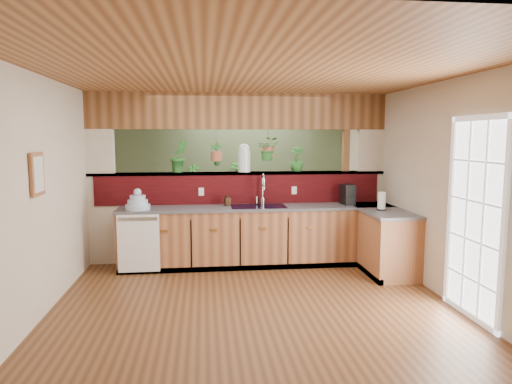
{
  "coord_description": "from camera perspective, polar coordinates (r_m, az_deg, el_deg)",
  "views": [
    {
      "loc": [
        -0.56,
        -5.74,
        1.93
      ],
      "look_at": [
        0.18,
        0.7,
        1.15
      ],
      "focal_mm": 32.0,
      "sensor_mm": 36.0,
      "label": 1
    }
  ],
  "objects": [
    {
      "name": "ledge_plant_left",
      "position": [
        7.1,
        -9.59,
        4.43
      ],
      "size": [
        0.34,
        0.31,
        0.5
      ],
      "primitive_type": "imported",
      "rotation": [
        0.0,
        0.0,
        0.42
      ],
      "color": "#256625",
      "rests_on": "pass_through_ledge"
    },
    {
      "name": "pass_through_partition",
      "position": [
        7.15,
        -1.81,
        0.93
      ],
      "size": [
        4.6,
        0.21,
        2.6
      ],
      "color": "beige",
      "rests_on": "ground"
    },
    {
      "name": "wall_right",
      "position": [
        6.44,
        19.82,
        0.84
      ],
      "size": [
        0.02,
        7.0,
        2.6
      ],
      "primitive_type": "cube",
      "color": "beige",
      "rests_on": "ground"
    },
    {
      "name": "shelf_plant_a",
      "position": [
        9.02,
        -7.82,
        2.03
      ],
      "size": [
        0.27,
        0.21,
        0.46
      ],
      "primitive_type": "imported",
      "rotation": [
        0.0,
        0.0,
        -0.19
      ],
      "color": "#256625",
      "rests_on": "shelving_console"
    },
    {
      "name": "wall_back",
      "position": [
        9.28,
        -3.09,
        2.97
      ],
      "size": [
        4.6,
        0.02,
        2.6
      ],
      "primitive_type": "cube",
      "color": "beige",
      "rests_on": "ground"
    },
    {
      "name": "floor_plant",
      "position": [
        8.14,
        6.48,
        -4.03
      ],
      "size": [
        0.81,
        0.73,
        0.8
      ],
      "primitive_type": "imported",
      "rotation": [
        0.0,
        0.0,
        0.17
      ],
      "color": "#256625",
      "rests_on": "ground"
    },
    {
      "name": "french_door",
      "position": [
        5.33,
        25.61,
        -3.32
      ],
      "size": [
        0.06,
        1.02,
        2.16
      ],
      "primitive_type": "cube",
      "color": "white",
      "rests_on": "ground"
    },
    {
      "name": "sage_backwall",
      "position": [
        9.26,
        -3.09,
        2.96
      ],
      "size": [
        4.55,
        0.02,
        2.55
      ],
      "primitive_type": "cube",
      "color": "#506243",
      "rests_on": "ground"
    },
    {
      "name": "coffee_maker",
      "position": [
        7.15,
        11.42,
        -0.41
      ],
      "size": [
        0.16,
        0.28,
        0.31
      ],
      "rotation": [
        0.0,
        0.0,
        0.06
      ],
      "color": "black",
      "rests_on": "countertop"
    },
    {
      "name": "glass_jar",
      "position": [
        7.12,
        -1.49,
        4.29
      ],
      "size": [
        0.2,
        0.2,
        0.44
      ],
      "color": "silver",
      "rests_on": "pass_through_ledge"
    },
    {
      "name": "dish_stack",
      "position": [
        6.73,
        -14.56,
        -1.35
      ],
      "size": [
        0.35,
        0.35,
        0.31
      ],
      "color": "#A6BDD7",
      "rests_on": "countertop"
    },
    {
      "name": "wall_front",
      "position": [
        2.39,
        7.21,
        -8.53
      ],
      "size": [
        4.6,
        0.02,
        2.6
      ],
      "primitive_type": "cube",
      "color": "beige",
      "rests_on": "ground"
    },
    {
      "name": "faucet",
      "position": [
        6.97,
        0.84,
        0.53
      ],
      "size": [
        0.21,
        0.21,
        0.49
      ],
      "color": "#B7B7B2",
      "rests_on": "countertop"
    },
    {
      "name": "ledge_plant_right",
      "position": [
        7.24,
        5.12,
        4.13
      ],
      "size": [
        0.27,
        0.27,
        0.39
      ],
      "primitive_type": "imported",
      "rotation": [
        0.0,
        0.0,
        -0.27
      ],
      "color": "#256625",
      "rests_on": "pass_through_ledge"
    },
    {
      "name": "countertop",
      "position": [
        6.91,
        5.26,
        -5.54
      ],
      "size": [
        4.14,
        1.52,
        0.9
      ],
      "color": "brown",
      "rests_on": "ground"
    },
    {
      "name": "shelf_plant_b",
      "position": [
        9.04,
        -2.51,
        2.2
      ],
      "size": [
        0.31,
        0.31,
        0.49
      ],
      "primitive_type": "imported",
      "rotation": [
        0.0,
        0.0,
        0.12
      ],
      "color": "#256625",
      "rests_on": "shelving_console"
    },
    {
      "name": "ground",
      "position": [
        6.08,
        -0.98,
        -11.65
      ],
      "size": [
        4.6,
        7.0,
        0.01
      ],
      "primitive_type": "cube",
      "color": "brown",
      "rests_on": "ground"
    },
    {
      "name": "header_beam",
      "position": [
        7.12,
        -2.09,
        10.04
      ],
      "size": [
        4.6,
        0.15,
        0.55
      ],
      "primitive_type": "cube",
      "color": "brown",
      "rests_on": "ground"
    },
    {
      "name": "navy_sink",
      "position": [
        6.85,
        0.3,
        -2.45
      ],
      "size": [
        0.82,
        0.5,
        0.18
      ],
      "color": "black",
      "rests_on": "countertop"
    },
    {
      "name": "soap_dispenser",
      "position": [
        6.9,
        -3.58,
        -0.95
      ],
      "size": [
        0.1,
        0.1,
        0.19
      ],
      "primitive_type": "imported",
      "rotation": [
        0.0,
        0.0,
        0.22
      ],
      "color": "#321F12",
      "rests_on": "countertop"
    },
    {
      "name": "hanging_plant_b",
      "position": [
        7.16,
        1.52,
        6.66
      ],
      "size": [
        0.36,
        0.32,
        0.48
      ],
      "color": "brown",
      "rests_on": "header_beam"
    },
    {
      "name": "ceiling",
      "position": [
        5.8,
        -1.03,
        13.49
      ],
      "size": [
        4.6,
        7.0,
        0.01
      ],
      "primitive_type": "cube",
      "color": "brown",
      "rests_on": "ground"
    },
    {
      "name": "framed_print",
      "position": [
        5.24,
        -25.66,
        2.02
      ],
      "size": [
        0.04,
        0.35,
        0.45
      ],
      "color": "brown",
      "rests_on": "wall_left"
    },
    {
      "name": "shelving_console",
      "position": [
        9.11,
        -4.4,
        -2.18
      ],
      "size": [
        1.36,
        0.44,
        0.89
      ],
      "primitive_type": "cube",
      "rotation": [
        0.0,
        0.0,
        0.06
      ],
      "color": "black",
      "rests_on": "ground"
    },
    {
      "name": "hanging_plant_a",
      "position": [
        7.09,
        -4.99,
        5.73
      ],
      "size": [
        0.23,
        0.2,
        0.49
      ],
      "color": "brown",
      "rests_on": "header_beam"
    },
    {
      "name": "pass_through_ledge",
      "position": [
        7.13,
        -2.05,
        2.36
      ],
      "size": [
        4.6,
        0.21,
        0.04
      ],
      "primitive_type": "cube",
      "color": "brown",
      "rests_on": "ground"
    },
    {
      "name": "wall_left",
      "position": [
        6.03,
        -23.32,
        0.3
      ],
      "size": [
        0.02,
        7.0,
        2.6
      ],
      "primitive_type": "cube",
      "color": "beige",
      "rests_on": "ground"
    },
    {
      "name": "paper_towel",
      "position": [
        6.7,
        15.42,
        -1.14
      ],
      "size": [
        0.13,
        0.13,
        0.28
      ],
      "color": "black",
      "rests_on": "countertop"
    },
    {
      "name": "dishwasher",
      "position": [
        6.63,
        -14.47,
        -6.2
      ],
      "size": [
        0.58,
        0.03,
        0.82
      ],
      "color": "white",
      "rests_on": "ground"
    }
  ]
}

